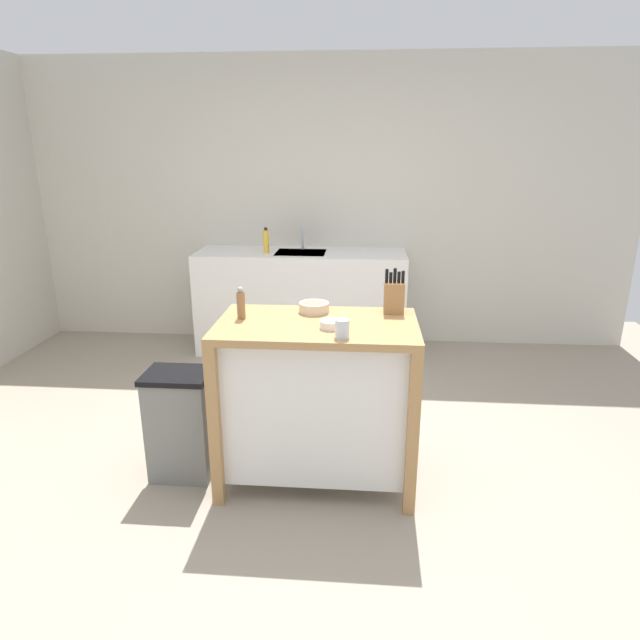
{
  "coord_description": "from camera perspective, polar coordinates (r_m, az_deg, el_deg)",
  "views": [
    {
      "loc": [
        0.34,
        -2.55,
        1.79
      ],
      "look_at": [
        0.11,
        0.33,
        0.88
      ],
      "focal_mm": 30.35,
      "sensor_mm": 36.0,
      "label": 1
    }
  ],
  "objects": [
    {
      "name": "drinking_cup",
      "position": [
        2.59,
        2.34,
        -0.92
      ],
      "size": [
        0.07,
        0.07,
        0.09
      ],
      "color": "silver",
      "rests_on": "kitchen_island"
    },
    {
      "name": "bowl_ceramic_wide",
      "position": [
        3.0,
        -0.63,
        1.37
      ],
      "size": [
        0.17,
        0.17,
        0.06
      ],
      "color": "beige",
      "rests_on": "kitchen_island"
    },
    {
      "name": "wall_back",
      "position": [
        5.15,
        0.83,
        12.05
      ],
      "size": [
        5.63,
        0.1,
        2.6
      ],
      "primitive_type": "cube",
      "color": "beige",
      "rests_on": "ground"
    },
    {
      "name": "kitchen_island",
      "position": [
        2.98,
        -0.31,
        -7.8
      ],
      "size": [
        1.06,
        0.62,
        0.93
      ],
      "color": "#AD7F4C",
      "rests_on": "ground"
    },
    {
      "name": "trash_bin",
      "position": [
        3.2,
        -14.44,
        -10.57
      ],
      "size": [
        0.36,
        0.28,
        0.63
      ],
      "color": "slate",
      "rests_on": "ground"
    },
    {
      "name": "sink_faucet",
      "position": [
        5.0,
        -1.85,
        8.72
      ],
      "size": [
        0.02,
        0.02,
        0.22
      ],
      "color": "#B7BCC1",
      "rests_on": "sink_counter"
    },
    {
      "name": "pepper_grinder",
      "position": [
        2.9,
        -8.33,
        1.72
      ],
      "size": [
        0.04,
        0.04,
        0.17
      ],
      "color": "olive",
      "rests_on": "kitchen_island"
    },
    {
      "name": "bottle_hand_soap",
      "position": [
        4.82,
        -5.71,
        8.27
      ],
      "size": [
        0.05,
        0.05,
        0.23
      ],
      "color": "yellow",
      "rests_on": "sink_counter"
    },
    {
      "name": "ground_plane",
      "position": [
        3.13,
        -2.56,
        -17.38
      ],
      "size": [
        6.63,
        6.63,
        0.0
      ],
      "primitive_type": "plane",
      "color": "gray",
      "rests_on": "ground"
    },
    {
      "name": "knife_block",
      "position": [
        3.0,
        7.81,
        2.47
      ],
      "size": [
        0.11,
        0.09,
        0.25
      ],
      "color": "#9E7042",
      "rests_on": "kitchen_island"
    },
    {
      "name": "bowl_ceramic_small",
      "position": [
        2.73,
        1.16,
        -0.42
      ],
      "size": [
        0.11,
        0.11,
        0.04
      ],
      "color": "silver",
      "rests_on": "kitchen_island"
    },
    {
      "name": "sink_counter",
      "position": [
        4.98,
        -1.97,
        2.01
      ],
      "size": [
        1.87,
        0.6,
        0.92
      ],
      "color": "white",
      "rests_on": "ground"
    }
  ]
}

